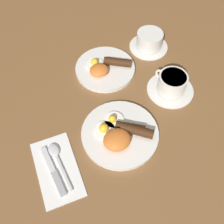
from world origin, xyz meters
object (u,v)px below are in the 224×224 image
at_px(breakfast_plate_near, 120,134).
at_px(knife, 54,172).
at_px(breakfast_plate_far, 105,68).
at_px(teacup_far, 149,41).
at_px(teacup_near, 171,84).
at_px(spoon, 56,155).

bearing_deg(breakfast_plate_near, knife, -170.25).
height_order(breakfast_plate_far, teacup_far, teacup_far).
bearing_deg(breakfast_plate_near, breakfast_plate_far, 77.75).
relative_size(breakfast_plate_far, knife, 1.30).
xyz_separation_m(teacup_near, spoon, (-0.43, -0.09, -0.02)).
bearing_deg(teacup_near, breakfast_plate_near, -156.97).
xyz_separation_m(teacup_near, knife, (-0.44, -0.13, -0.02)).
bearing_deg(teacup_far, teacup_near, -97.84).
bearing_deg(knife, breakfast_plate_near, -86.06).
distance_m(breakfast_plate_far, knife, 0.41).
height_order(breakfast_plate_near, knife, breakfast_plate_near).
height_order(teacup_near, teacup_far, teacup_near).
distance_m(breakfast_plate_far, teacup_near, 0.24).
bearing_deg(spoon, teacup_far, -61.40).
bearing_deg(teacup_near, spoon, -168.47).
distance_m(breakfast_plate_near, knife, 0.22).
bearing_deg(knife, teacup_far, -59.27).
bearing_deg(spoon, breakfast_plate_near, -98.18).
bearing_deg(teacup_near, breakfast_plate_far, 135.22).
xyz_separation_m(breakfast_plate_far, teacup_far, (0.20, 0.05, 0.02)).
bearing_deg(spoon, teacup_near, -83.64).
relative_size(breakfast_plate_near, spoon, 1.50).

